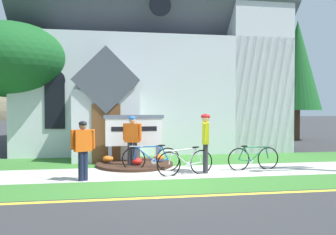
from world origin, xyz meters
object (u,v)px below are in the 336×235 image
at_px(bicycle_yellow, 253,158).
at_px(yard_deciduous_tree, 11,60).
at_px(cyclist_in_green_jersey, 83,146).
at_px(cyclist_in_white_jersey, 132,137).
at_px(bicycle_blue, 186,162).
at_px(bicycle_orange, 151,158).
at_px(roadside_conifer, 297,66).
at_px(cyclist_in_yellow_jersey, 205,138).
at_px(church_sign, 134,132).

relative_size(bicycle_yellow, yard_deciduous_tree, 0.32).
distance_m(cyclist_in_green_jersey, cyclist_in_white_jersey, 2.21).
xyz_separation_m(bicycle_blue, yard_deciduous_tree, (-6.24, 4.97, 3.53)).
bearing_deg(yard_deciduous_tree, cyclist_in_green_jersey, -57.67).
xyz_separation_m(bicycle_yellow, cyclist_in_white_jersey, (-3.77, 0.90, 0.63)).
relative_size(bicycle_orange, roadside_conifer, 0.24).
xyz_separation_m(bicycle_yellow, cyclist_in_yellow_jersey, (-1.62, -0.23, 0.69)).
distance_m(bicycle_orange, cyclist_in_yellow_jersey, 1.83).
relative_size(church_sign, cyclist_in_green_jersey, 1.30).
bearing_deg(cyclist_in_white_jersey, bicycle_blue, -42.89).
bearing_deg(bicycle_blue, bicycle_orange, 137.40).
height_order(bicycle_yellow, cyclist_in_green_jersey, cyclist_in_green_jersey).
relative_size(bicycle_orange, cyclist_in_white_jersey, 1.05).
relative_size(cyclist_in_yellow_jersey, roadside_conifer, 0.24).
xyz_separation_m(cyclist_in_yellow_jersey, yard_deciduous_tree, (-6.90, 4.71, 2.85)).
distance_m(church_sign, yard_deciduous_tree, 6.28).
height_order(church_sign, bicycle_blue, church_sign).
relative_size(church_sign, cyclist_in_white_jersey, 1.23).
distance_m(cyclist_in_white_jersey, roadside_conifer, 14.07).
height_order(church_sign, cyclist_in_green_jersey, church_sign).
distance_m(bicycle_orange, roadside_conifer, 14.15).
distance_m(bicycle_blue, roadside_conifer, 14.09).
bearing_deg(cyclist_in_white_jersey, roadside_conifer, 38.33).
height_order(bicycle_orange, cyclist_in_green_jersey, cyclist_in_green_jersey).
bearing_deg(cyclist_in_yellow_jersey, cyclist_in_white_jersey, 152.42).
xyz_separation_m(church_sign, yard_deciduous_tree, (-4.86, 2.85, 2.77)).
distance_m(cyclist_in_white_jersey, cyclist_in_yellow_jersey, 2.42).
relative_size(bicycle_blue, cyclist_in_yellow_jersey, 0.97).
relative_size(bicycle_yellow, cyclist_in_white_jersey, 1.02).
distance_m(bicycle_yellow, cyclist_in_yellow_jersey, 1.78).
bearing_deg(roadside_conifer, cyclist_in_yellow_jersey, -131.72).
bearing_deg(yard_deciduous_tree, cyclist_in_white_jersey, -37.09).
distance_m(cyclist_in_white_jersey, yard_deciduous_tree, 6.63).
bearing_deg(bicycle_orange, yard_deciduous_tree, 142.20).
xyz_separation_m(cyclist_in_white_jersey, yard_deciduous_tree, (-4.75, 3.59, 2.90)).
xyz_separation_m(cyclist_in_yellow_jersey, roadside_conifer, (8.52, 9.55, 3.57)).
bearing_deg(yard_deciduous_tree, cyclist_in_yellow_jersey, -34.34).
height_order(roadside_conifer, yard_deciduous_tree, roadside_conifer).
xyz_separation_m(church_sign, cyclist_in_green_jersey, (-1.49, -2.46, -0.20)).
height_order(bicycle_yellow, bicycle_orange, bicycle_orange).
xyz_separation_m(roadside_conifer, yard_deciduous_tree, (-15.41, -4.84, -0.72)).
distance_m(cyclist_in_green_jersey, cyclist_in_yellow_jersey, 3.59).
relative_size(church_sign, roadside_conifer, 0.28).
bearing_deg(cyclist_in_yellow_jersey, church_sign, 137.64).
xyz_separation_m(bicycle_yellow, roadside_conifer, (6.89, 9.32, 4.26)).
distance_m(cyclist_in_green_jersey, roadside_conifer, 16.18).
distance_m(roadside_conifer, yard_deciduous_tree, 16.17).
bearing_deg(cyclist_in_green_jersey, bicycle_orange, 31.50).
bearing_deg(church_sign, bicycle_orange, -70.32).
height_order(bicycle_blue, bicycle_yellow, bicycle_blue).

